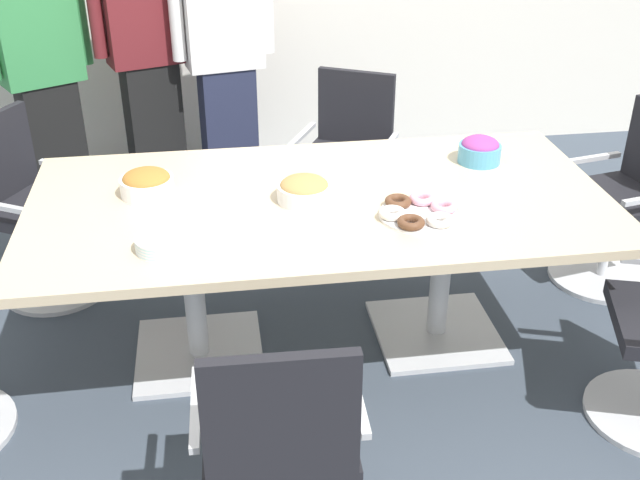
% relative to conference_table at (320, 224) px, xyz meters
% --- Properties ---
extents(ground_plane, '(10.00, 10.00, 0.01)m').
position_rel_conference_table_xyz_m(ground_plane, '(0.00, 0.00, -0.63)').
color(ground_plane, '#3D4754').
extents(conference_table, '(2.40, 1.20, 0.75)m').
position_rel_conference_table_xyz_m(conference_table, '(0.00, 0.00, 0.00)').
color(conference_table, '#CCB793').
rests_on(conference_table, ground).
extents(office_chair_0, '(0.64, 0.64, 0.91)m').
position_rel_conference_table_xyz_m(office_chair_0, '(1.60, 0.37, -0.22)').
color(office_chair_0, silver).
rests_on(office_chair_0, ground).
extents(office_chair_1, '(0.73, 0.73, 0.91)m').
position_rel_conference_table_xyz_m(office_chair_1, '(0.31, 1.08, -0.22)').
color(office_chair_1, silver).
rests_on(office_chair_1, ground).
extents(office_chair_2, '(0.73, 0.73, 0.91)m').
position_rel_conference_table_xyz_m(office_chair_2, '(-1.31, 0.70, -0.22)').
color(office_chair_2, silver).
rests_on(office_chair_2, ground).
extents(office_chair_4, '(0.56, 0.56, 0.91)m').
position_rel_conference_table_xyz_m(office_chair_4, '(-0.29, -1.09, -0.22)').
color(office_chair_4, silver).
rests_on(office_chair_4, ground).
extents(person_standing_0, '(0.58, 0.40, 1.66)m').
position_rel_conference_table_xyz_m(person_standing_0, '(-1.36, 1.65, 0.24)').
color(person_standing_0, black).
rests_on(person_standing_0, ground).
extents(person_standing_1, '(0.60, 0.35, 1.79)m').
position_rel_conference_table_xyz_m(person_standing_1, '(-0.77, 1.75, 0.31)').
color(person_standing_1, black).
rests_on(person_standing_1, ground).
extents(person_standing_2, '(0.61, 0.30, 1.74)m').
position_rel_conference_table_xyz_m(person_standing_2, '(-0.32, 1.68, 0.28)').
color(person_standing_2, '#232842').
rests_on(person_standing_2, ground).
extents(snack_bowl_pretzels, '(0.22, 0.22, 0.11)m').
position_rel_conference_table_xyz_m(snack_bowl_pretzels, '(-0.71, 0.14, 0.18)').
color(snack_bowl_pretzels, white).
rests_on(snack_bowl_pretzels, conference_table).
extents(snack_bowl_candy_mix, '(0.19, 0.19, 0.12)m').
position_rel_conference_table_xyz_m(snack_bowl_candy_mix, '(0.77, 0.27, 0.18)').
color(snack_bowl_candy_mix, '#4C9EC6').
rests_on(snack_bowl_candy_mix, conference_table).
extents(snack_bowl_cookies, '(0.22, 0.22, 0.10)m').
position_rel_conference_table_xyz_m(snack_bowl_cookies, '(-0.07, -0.01, 0.17)').
color(snack_bowl_cookies, white).
rests_on(snack_bowl_cookies, conference_table).
extents(donut_platter, '(0.33, 0.32, 0.04)m').
position_rel_conference_table_xyz_m(donut_platter, '(0.36, -0.22, 0.15)').
color(donut_platter, white).
rests_on(donut_platter, conference_table).
extents(plate_stack, '(0.19, 0.19, 0.05)m').
position_rel_conference_table_xyz_m(plate_stack, '(-0.63, -0.34, 0.15)').
color(plate_stack, white).
rests_on(plate_stack, conference_table).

